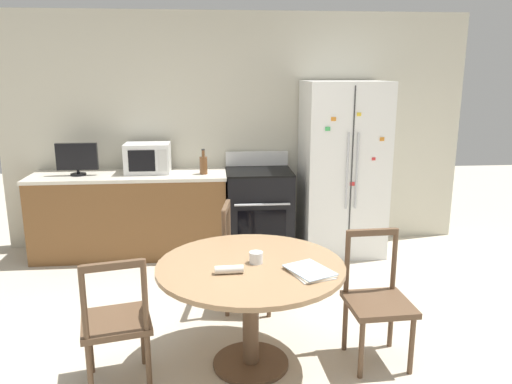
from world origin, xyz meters
TOP-DOWN VIEW (x-y plane):
  - ground_plane at (0.00, 0.00)m, footprint 14.00×14.00m
  - back_wall at (0.00, 2.65)m, footprint 5.20×0.10m
  - kitchen_counter at (-1.18, 2.29)m, footprint 2.07×0.64m
  - refrigerator at (1.12, 2.22)m, footprint 0.86×0.76m
  - oven_range at (0.22, 2.26)m, footprint 0.70×0.68m
  - microwave at (-0.97, 2.35)m, footprint 0.47×0.36m
  - countertop_tv at (-1.69, 2.26)m, footprint 0.42×0.16m
  - counter_bottle at (-0.38, 2.21)m, footprint 0.08×0.08m
  - dining_table at (-0.05, 0.03)m, footprint 1.24×1.24m
  - dining_chair_right at (0.82, 0.03)m, footprint 0.44×0.44m
  - dining_chair_left at (-0.91, -0.12)m, footprint 0.50×0.50m
  - dining_chair_far at (-0.02, 0.91)m, footprint 0.47×0.47m
  - candle_glass at (-0.01, 0.05)m, footprint 0.09×0.09m
  - folded_napkin at (-0.20, -0.11)m, footprint 0.18×0.06m
  - mail_stack at (0.31, -0.15)m, footprint 0.33×0.37m

SIDE VIEW (x-z plane):
  - ground_plane at x=0.00m, z-range 0.00..0.00m
  - dining_chair_right at x=0.82m, z-range -0.02..0.89m
  - dining_chair_left at x=-0.91m, z-range -0.02..0.89m
  - dining_chair_far at x=-0.02m, z-range -0.02..0.89m
  - kitchen_counter at x=-1.18m, z-range 0.00..0.90m
  - oven_range at x=0.22m, z-range -0.07..1.01m
  - dining_table at x=-0.05m, z-range 0.23..0.97m
  - mail_stack at x=0.31m, z-range 0.74..0.76m
  - folded_napkin at x=-0.20m, z-range 0.74..0.79m
  - candle_glass at x=-0.01m, z-range 0.73..0.81m
  - refrigerator at x=1.12m, z-range 0.00..1.87m
  - counter_bottle at x=-0.38m, z-range 0.87..1.14m
  - microwave at x=-0.97m, z-range 0.90..1.22m
  - countertop_tv at x=-1.69m, z-range 0.91..1.25m
  - back_wall at x=0.00m, z-range 0.00..2.60m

